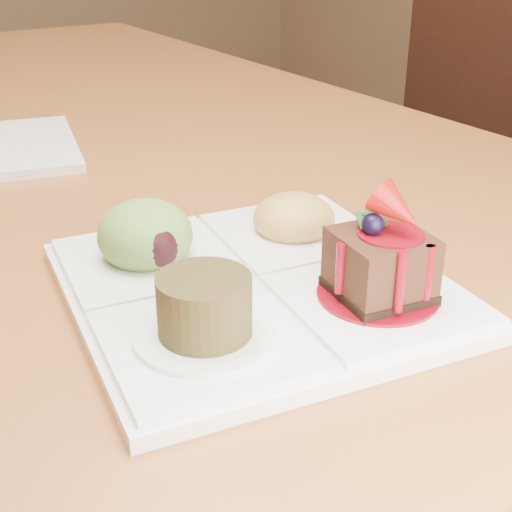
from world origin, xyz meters
TOP-DOWN VIEW (x-y plane):
  - ground at (0.00, 0.00)m, footprint 6.00×6.00m
  - dining_table at (0.00, 0.00)m, footprint 1.00×1.80m
  - chair_right at (0.92, -0.01)m, footprint 0.54×0.54m
  - sampler_plate at (-0.03, -0.63)m, footprint 0.32×0.32m

SIDE VIEW (x-z plane):
  - ground at x=0.00m, z-range 0.00..0.00m
  - chair_right at x=0.92m, z-range 0.07..1.13m
  - dining_table at x=0.00m, z-range 0.31..1.06m
  - sampler_plate at x=-0.03m, z-range 0.72..0.83m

